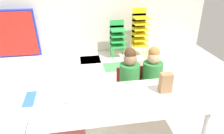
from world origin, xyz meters
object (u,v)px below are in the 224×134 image
object	(u,v)px
seated_child_near_camera	(129,75)
donut_powdered_on_plate	(71,101)
paper_bag_brown	(166,83)
paper_plate_near_edge	(71,103)
kid_chair_green_stack	(118,36)
paper_plate_center_table	(109,98)
kid_chair_yellow_stack	(140,30)
folded_activity_table	(15,35)
seated_child_middle_seat	(152,73)
craft_table	(122,103)

from	to	relation	value
seated_child_near_camera	donut_powdered_on_plate	xyz separation A→B (m)	(-0.74, -0.56, 0.06)
paper_bag_brown	seated_child_near_camera	bearing A→B (deg)	116.67
paper_bag_brown	paper_plate_near_edge	distance (m)	1.01
kid_chair_green_stack	paper_plate_center_table	size ratio (longest dim) A/B	4.44
kid_chair_yellow_stack	paper_plate_center_table	distance (m)	2.76
paper_plate_center_table	seated_child_near_camera	bearing A→B (deg)	57.03
paper_bag_brown	paper_plate_center_table	distance (m)	0.63
seated_child_near_camera	paper_bag_brown	size ratio (longest dim) A/B	4.17
seated_child_near_camera	paper_plate_center_table	xyz separation A→B (m)	(-0.36, -0.56, 0.05)
folded_activity_table	paper_plate_near_edge	distance (m)	3.02
seated_child_middle_seat	folded_activity_table	xyz separation A→B (m)	(-2.22, 2.22, -0.02)
kid_chair_green_stack	folded_activity_table	bearing A→B (deg)	173.64
kid_chair_green_stack	seated_child_middle_seat	bearing A→B (deg)	-87.84
seated_child_middle_seat	folded_activity_table	world-z (taller)	folded_activity_table
seated_child_middle_seat	paper_plate_center_table	distance (m)	0.87
seated_child_middle_seat	paper_bag_brown	distance (m)	0.55
seated_child_near_camera	folded_activity_table	distance (m)	2.93
seated_child_near_camera	kid_chair_yellow_stack	xyz separation A→B (m)	(0.73, 1.98, 0.02)
kid_chair_green_stack	donut_powdered_on_plate	size ratio (longest dim) A/B	6.81
kid_chair_yellow_stack	folded_activity_table	size ratio (longest dim) A/B	0.96
folded_activity_table	paper_plate_center_table	distance (m)	3.18
folded_activity_table	paper_plate_center_table	size ratio (longest dim) A/B	6.04
seated_child_middle_seat	paper_plate_center_table	bearing A→B (deg)	-140.38
folded_activity_table	paper_bag_brown	world-z (taller)	folded_activity_table
paper_plate_center_table	kid_chair_green_stack	bearing A→B (deg)	76.75
seated_child_near_camera	kid_chair_green_stack	xyz separation A→B (m)	(0.24, 1.98, -0.10)
donut_powdered_on_plate	paper_plate_center_table	bearing A→B (deg)	0.97
kid_chair_yellow_stack	paper_plate_center_table	size ratio (longest dim) A/B	5.78
paper_plate_near_edge	paper_plate_center_table	xyz separation A→B (m)	(0.38, 0.01, 0.00)
craft_table	folded_activity_table	bearing A→B (deg)	121.16
craft_table	seated_child_middle_seat	bearing A→B (deg)	47.26
seated_child_near_camera	paper_bag_brown	bearing A→B (deg)	-63.33
seated_child_near_camera	donut_powdered_on_plate	bearing A→B (deg)	-142.83
craft_table	folded_activity_table	distance (m)	3.27
craft_table	paper_bag_brown	bearing A→B (deg)	6.44
seated_child_middle_seat	kid_chair_green_stack	size ratio (longest dim) A/B	1.15
paper_plate_center_table	paper_plate_near_edge	bearing A→B (deg)	-179.03
paper_plate_near_edge	kid_chair_yellow_stack	bearing A→B (deg)	59.92
folded_activity_table	paper_plate_near_edge	bearing A→B (deg)	-67.17
craft_table	folded_activity_table	xyz separation A→B (m)	(-1.69, 2.80, -0.01)
seated_child_middle_seat	donut_powdered_on_plate	distance (m)	1.20
craft_table	paper_bag_brown	xyz separation A→B (m)	(0.48, 0.05, 0.16)
kid_chair_yellow_stack	donut_powdered_on_plate	xyz separation A→B (m)	(-1.47, -2.54, 0.04)
seated_child_near_camera	seated_child_middle_seat	distance (m)	0.31
seated_child_middle_seat	paper_bag_brown	bearing A→B (deg)	-95.33
kid_chair_yellow_stack	folded_activity_table	bearing A→B (deg)	174.83
seated_child_near_camera	paper_plate_near_edge	size ratio (longest dim) A/B	5.10
kid_chair_green_stack	folded_activity_table	world-z (taller)	folded_activity_table
seated_child_near_camera	kid_chair_yellow_stack	size ratio (longest dim) A/B	0.88
folded_activity_table	donut_powdered_on_plate	world-z (taller)	folded_activity_table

